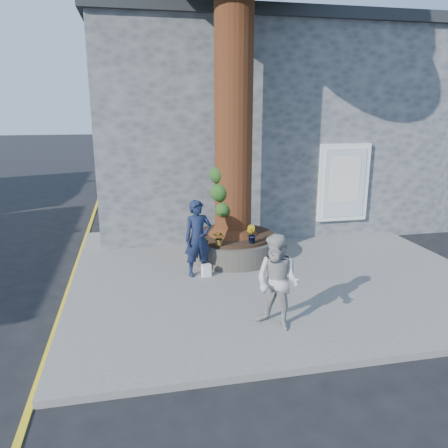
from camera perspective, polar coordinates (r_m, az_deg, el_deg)
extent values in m
plane|color=black|center=(9.17, -0.93, -9.31)|extent=(120.00, 120.00, 0.00)
cube|color=slate|center=(10.40, 6.18, -6.04)|extent=(9.00, 8.00, 0.12)
cube|color=yellow|center=(10.06, -19.57, -7.95)|extent=(0.10, 30.00, 0.01)
cube|color=#4E5154|center=(15.96, 2.99, 12.16)|extent=(10.00, 8.00, 6.00)
cube|color=black|center=(16.12, 3.15, 23.41)|extent=(10.30, 8.30, 0.30)
cube|color=white|center=(12.95, 15.34, 5.22)|extent=(1.50, 0.12, 2.20)
cube|color=silver|center=(12.90, 15.46, 5.17)|extent=(1.25, 0.04, 1.95)
cube|color=silver|center=(12.87, 15.53, 5.60)|extent=(0.90, 0.02, 1.30)
cube|color=#4E5154|center=(19.60, 26.70, 11.14)|extent=(6.00, 8.00, 6.00)
cylinder|color=black|center=(11.02, 1.16, -2.97)|extent=(2.30, 2.30, 0.52)
cylinder|color=black|center=(10.93, 1.17, -1.47)|extent=(2.04, 2.04, 0.08)
cylinder|color=#441F11|center=(10.51, 1.28, 18.76)|extent=(0.90, 0.90, 7.50)
cone|color=#441F11|center=(10.83, 1.18, 0.51)|extent=(1.24, 1.24, 0.70)
sphere|color=#1F4416|center=(10.40, -0.60, 4.14)|extent=(0.44, 0.44, 0.44)
sphere|color=#1F4416|center=(10.40, -0.16, 1.89)|extent=(0.36, 0.36, 0.36)
sphere|color=#1F4416|center=(10.44, -0.84, 6.41)|extent=(0.40, 0.40, 0.40)
imported|color=#131B35|center=(9.65, -3.42, -1.90)|extent=(0.69, 0.51, 1.72)
imported|color=#AAA7A2|center=(7.42, 6.99, -7.56)|extent=(1.00, 1.01, 1.65)
cube|color=white|center=(9.79, -2.32, -6.07)|extent=(0.22, 0.16, 0.28)
imported|color=gray|center=(11.42, -3.82, 0.46)|extent=(0.25, 0.25, 0.40)
imported|color=gray|center=(10.13, 3.58, -1.35)|extent=(0.31, 0.32, 0.43)
imported|color=gray|center=(9.92, -2.51, -2.08)|extent=(0.21, 0.21, 0.29)
imported|color=gray|center=(9.98, -0.56, -1.85)|extent=(0.40, 0.40, 0.33)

